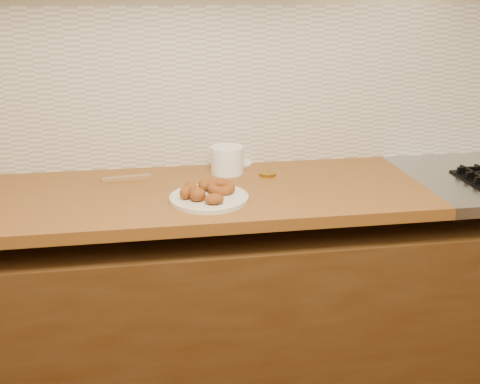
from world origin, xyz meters
TOP-DOWN VIEW (x-y plane):
  - wall_back at (0.00, 2.00)m, footprint 4.00×0.02m
  - base_cabinet at (0.00, 1.69)m, footprint 3.60×0.60m
  - butcher_block at (-0.65, 1.69)m, footprint 2.30×0.62m
  - backsplash at (0.00, 1.99)m, footprint 3.60×0.02m
  - donut_plate at (-0.27, 1.58)m, footprint 0.26×0.26m
  - ring_donut at (-0.22, 1.61)m, footprint 0.13×0.14m
  - fried_dough_chunks at (-0.30, 1.57)m, footprint 0.15×0.20m
  - plastic_tub at (-0.17, 1.86)m, footprint 0.13×0.13m
  - tub_lid at (-0.11, 1.97)m, footprint 0.13×0.13m
  - brass_jar_lid at (-0.02, 1.81)m, footprint 0.08×0.08m
  - wooden_utensil at (-0.54, 1.84)m, footprint 0.18×0.04m

SIDE VIEW (x-z plane):
  - base_cabinet at x=0.00m, z-range 0.00..0.77m
  - butcher_block at x=-0.65m, z-range 0.86..0.90m
  - tub_lid at x=-0.11m, z-range 0.90..0.91m
  - brass_jar_lid at x=-0.02m, z-range 0.90..0.91m
  - wooden_utensil at x=-0.54m, z-range 0.90..0.91m
  - donut_plate at x=-0.27m, z-range 0.90..0.91m
  - ring_donut at x=-0.22m, z-range 0.91..0.95m
  - fried_dough_chunks at x=-0.30m, z-range 0.91..0.96m
  - plastic_tub at x=-0.17m, z-range 0.90..1.00m
  - backsplash at x=0.00m, z-range 0.90..1.50m
  - wall_back at x=0.00m, z-range 0.00..2.70m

